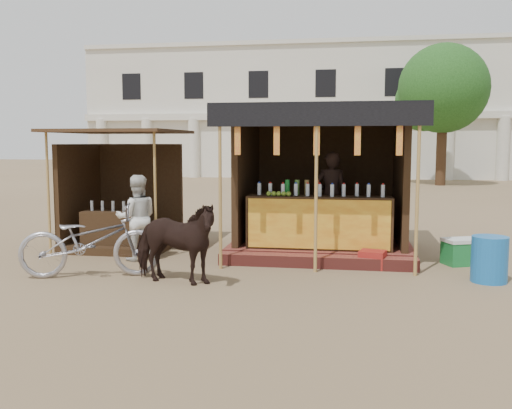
{
  "coord_description": "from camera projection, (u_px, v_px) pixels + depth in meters",
  "views": [
    {
      "loc": [
        1.55,
        -7.72,
        2.13
      ],
      "look_at": [
        0.0,
        1.6,
        1.1
      ],
      "focal_mm": 40.0,
      "sensor_mm": 36.0,
      "label": 1
    }
  ],
  "objects": [
    {
      "name": "ground",
      "position": [
        237.0,
        294.0,
        8.05
      ],
      "size": [
        120.0,
        120.0,
        0.0
      ],
      "primitive_type": "plane",
      "color": "#846B4C",
      "rests_on": "ground"
    },
    {
      "name": "main_stall",
      "position": [
        322.0,
        200.0,
        11.07
      ],
      "size": [
        3.6,
        3.61,
        2.78
      ],
      "color": "maroon",
      "rests_on": "ground"
    },
    {
      "name": "secondary_stall",
      "position": [
        117.0,
        205.0,
        11.65
      ],
      "size": [
        2.4,
        2.4,
        2.38
      ],
      "color": "#332312",
      "rests_on": "ground"
    },
    {
      "name": "cow",
      "position": [
        174.0,
        243.0,
        8.56
      ],
      "size": [
        1.6,
        0.96,
        1.26
      ],
      "primitive_type": "imported",
      "rotation": [
        0.0,
        0.0,
        1.37
      ],
      "color": "black",
      "rests_on": "ground"
    },
    {
      "name": "motorbike",
      "position": [
        90.0,
        241.0,
        9.02
      ],
      "size": [
        2.33,
        1.39,
        1.16
      ],
      "primitive_type": "imported",
      "rotation": [
        0.0,
        0.0,
        1.87
      ],
      "color": "#9F9EA7",
      "rests_on": "ground"
    },
    {
      "name": "bystander",
      "position": [
        137.0,
        218.0,
        10.3
      ],
      "size": [
        0.93,
        0.84,
        1.55
      ],
      "primitive_type": "imported",
      "rotation": [
        0.0,
        0.0,
        3.56
      ],
      "color": "silver",
      "rests_on": "ground"
    },
    {
      "name": "blue_barrel",
      "position": [
        489.0,
        259.0,
        8.71
      ],
      "size": [
        0.6,
        0.6,
        0.71
      ],
      "primitive_type": "cylinder",
      "rotation": [
        0.0,
        0.0,
        0.11
      ],
      "color": "#1864B4",
      "rests_on": "ground"
    },
    {
      "name": "red_crate",
      "position": [
        372.0,
        259.0,
        9.68
      ],
      "size": [
        0.5,
        0.46,
        0.3
      ],
      "primitive_type": "cube",
      "rotation": [
        0.0,
        0.0,
        -0.26
      ],
      "color": "maroon",
      "rests_on": "ground"
    },
    {
      "name": "cooler",
      "position": [
        462.0,
        251.0,
        9.97
      ],
      "size": [
        0.76,
        0.64,
        0.46
      ],
      "color": "#1B7A36",
      "rests_on": "ground"
    },
    {
      "name": "background_building",
      "position": [
        297.0,
        114.0,
        37.31
      ],
      "size": [
        26.0,
        7.45,
        8.18
      ],
      "color": "silver",
      "rests_on": "ground"
    },
    {
      "name": "tree",
      "position": [
        439.0,
        92.0,
        28.32
      ],
      "size": [
        4.5,
        4.4,
        7.0
      ],
      "color": "#382314",
      "rests_on": "ground"
    }
  ]
}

